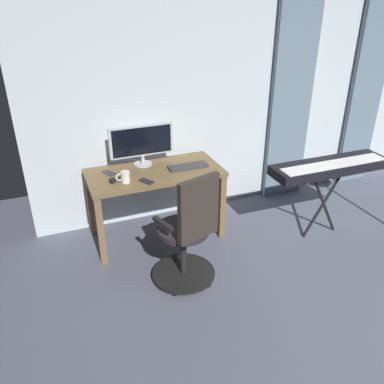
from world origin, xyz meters
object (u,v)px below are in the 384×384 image
computer_keyboard (188,166)px  cell_phone_face_up (109,173)px  computer_monitor (142,142)px  mug_coffee (125,177)px  desk (155,181)px  office_chair (188,235)px  cell_phone_by_monitor (146,181)px  computer_mouse (112,180)px  piano_keyboard (330,168)px

computer_keyboard → cell_phone_face_up: size_ratio=2.70×
computer_monitor → mug_coffee: computer_monitor is taller
desk → office_chair: bearing=92.5°
cell_phone_by_monitor → cell_phone_face_up: bearing=-79.1°
mug_coffee → computer_mouse: bearing=-24.4°
computer_monitor → computer_keyboard: computer_monitor is taller
computer_keyboard → mug_coffee: mug_coffee is taller
desk → cell_phone_face_up: 0.44m
computer_mouse → piano_keyboard: bearing=165.8°
mug_coffee → piano_keyboard: 1.96m
computer_mouse → cell_phone_by_monitor: bearing=159.0°
desk → computer_monitor: (0.06, -0.19, 0.34)m
computer_monitor → mug_coffee: 0.46m
desk → computer_monitor: computer_monitor is taller
desk → computer_mouse: bearing=12.4°
computer_monitor → piano_keyboard: 1.84m
office_chair → piano_keyboard: 1.58m
desk → piano_keyboard: size_ratio=1.07×
computer_mouse → mug_coffee: mug_coffee is taller
computer_monitor → piano_keyboard: computer_monitor is taller
cell_phone_by_monitor → mug_coffee: mug_coffee is taller
office_chair → piano_keyboard: office_chair is taller
computer_keyboard → cell_phone_by_monitor: bearing=18.9°
cell_phone_by_monitor → piano_keyboard: piano_keyboard is taller
desk → cell_phone_face_up: bearing=-14.2°
computer_mouse → office_chair: bearing=123.1°
desk → office_chair: (-0.04, 0.80, -0.15)m
cell_phone_by_monitor → piano_keyboard: (-1.72, 0.40, 0.01)m
desk → computer_monitor: bearing=-72.9°
cell_phone_by_monitor → mug_coffee: 0.20m
desk → computer_mouse: 0.45m
computer_mouse → mug_coffee: size_ratio=0.77×
office_chair → cell_phone_face_up: (0.45, -0.91, 0.26)m
computer_monitor → mug_coffee: size_ratio=4.89×
desk → mug_coffee: size_ratio=9.93×
computer_mouse → cell_phone_by_monitor: size_ratio=0.69×
cell_phone_face_up → mug_coffee: 0.27m
piano_keyboard → mug_coffee: bearing=-12.9°
desk → cell_phone_face_up: (0.42, -0.11, 0.11)m
mug_coffee → desk: bearing=-155.7°
office_chair → mug_coffee: size_ratio=8.07×
computer_keyboard → cell_phone_face_up: computer_keyboard is taller
cell_phone_face_up → piano_keyboard: 2.12m
computer_mouse → piano_keyboard: 2.07m
office_chair → cell_phone_by_monitor: bearing=89.0°
computer_monitor → cell_phone_face_up: size_ratio=4.41×
computer_keyboard → piano_keyboard: piano_keyboard is taller
office_chair → computer_mouse: size_ratio=10.48×
office_chair → piano_keyboard: size_ratio=0.87×
desk → office_chair: office_chair is taller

